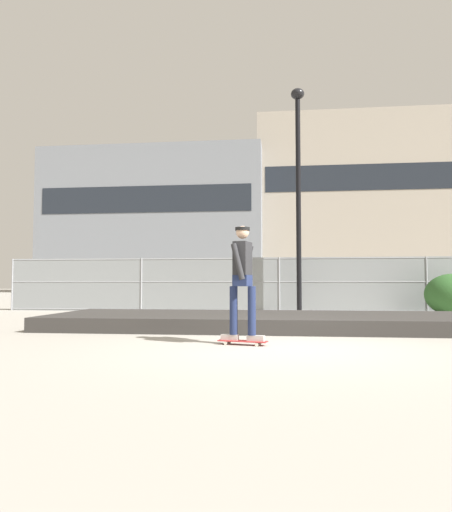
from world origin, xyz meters
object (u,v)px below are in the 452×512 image
at_px(skater, 243,274).
at_px(street_lamp, 298,174).
at_px(skateboard, 243,341).
at_px(parked_car_near, 152,286).
at_px(parked_car_far, 426,287).
at_px(parked_car_mid, 283,286).

bearing_deg(skater, street_lamp, 81.44).
bearing_deg(skater, skateboard, -26.57).
xyz_separation_m(skateboard, skater, (-0.00, 0.00, 1.08)).
relative_size(parked_car_near, parked_car_far, 0.97).
bearing_deg(skateboard, parked_car_mid, 86.53).
distance_m(parked_car_near, parked_car_mid, 5.46).
distance_m(street_lamp, parked_car_far, 7.36).
relative_size(skater, parked_car_mid, 0.42).
relative_size(street_lamp, parked_car_near, 1.67).
xyz_separation_m(skater, street_lamp, (1.19, 7.91, 3.42)).
height_order(parked_car_near, parked_car_far, same).
height_order(parked_car_mid, parked_car_far, same).
distance_m(skateboard, parked_car_mid, 11.55).
height_order(skater, parked_car_far, skater).
xyz_separation_m(skateboard, parked_car_mid, (0.70, 11.50, 0.78)).
bearing_deg(skateboard, parked_car_near, 111.90).
height_order(skater, parked_car_near, skater).
bearing_deg(parked_car_mid, street_lamp, -82.15).
bearing_deg(skater, parked_car_near, 111.90).
distance_m(skateboard, skater, 1.08).
xyz_separation_m(street_lamp, parked_car_far, (5.05, 3.86, -3.71)).
bearing_deg(parked_car_far, street_lamp, -142.59).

